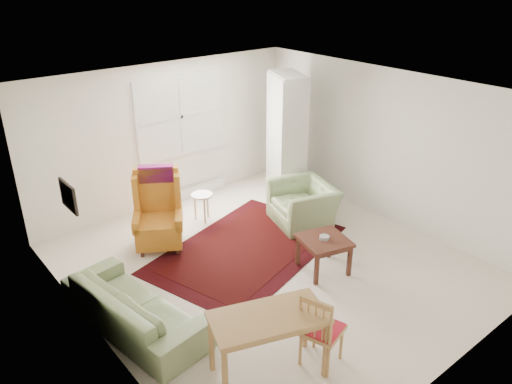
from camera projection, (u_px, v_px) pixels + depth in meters
room at (261, 180)px, 6.82m from camera, size 5.04×5.54×2.51m
rug at (247, 249)px, 7.57m from camera, size 3.36×2.64×0.03m
sofa at (133, 299)px, 5.80m from camera, size 1.06×2.08×0.80m
armchair at (303, 200)px, 8.21m from camera, size 1.18×1.27×0.81m
wingback_chair at (158, 211)px, 7.40m from camera, size 0.98×1.00×1.21m
coffee_table at (323, 254)px, 6.96m from camera, size 0.77×0.77×0.51m
stool at (202, 207)px, 8.36m from camera, size 0.43×0.43×0.48m
cabinet at (287, 137)px, 8.90m from camera, size 0.79×1.02×2.26m
desk at (268, 345)px, 5.14m from camera, size 1.31×0.95×0.75m
desk_chair at (322, 328)px, 5.25m from camera, size 0.50×0.50×0.92m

